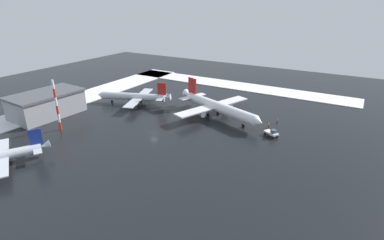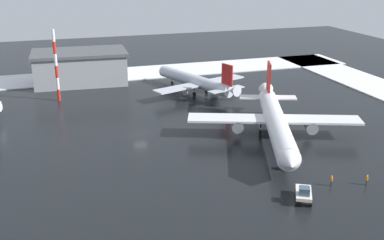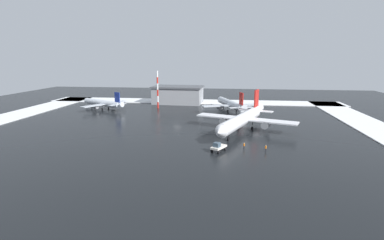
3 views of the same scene
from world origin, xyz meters
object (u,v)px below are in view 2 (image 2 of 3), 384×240
airplane_parked_portside (276,121)px  airplane_distant_tail (196,81)px  antenna_mast (56,66)px  ground_crew_near_tug (367,179)px  ground_crew_by_nose_gear (331,180)px  cargo_hangar (80,67)px  pushback_tug (304,193)px

airplane_parked_portside → airplane_distant_tail: size_ratio=1.25×
airplane_distant_tail → antenna_mast: size_ratio=1.80×
ground_crew_near_tug → ground_crew_by_nose_gear: (5.26, -1.44, 0.00)m
cargo_hangar → ground_crew_near_tug: bearing=118.3°
airplane_parked_portside → airplane_distant_tail: (3.80, -36.15, -0.79)m
antenna_mast → airplane_parked_portside: bearing=133.1°
ground_crew_near_tug → airplane_parked_portside: bearing=144.7°
airplane_parked_portside → airplane_distant_tail: airplane_parked_portside is taller
airplane_distant_tail → airplane_parked_portside: bearing=165.9°
pushback_tug → ground_crew_near_tug: 11.86m
antenna_mast → cargo_hangar: 17.55m
airplane_parked_portside → ground_crew_near_tug: airplane_parked_portside is taller
pushback_tug → ground_crew_near_tug: bearing=125.8°
airplane_parked_portside → airplane_distant_tail: bearing=-153.5°
airplane_distant_tail → ground_crew_near_tug: (-8.72, 57.01, -2.16)m
pushback_tug → cargo_hangar: bearing=-134.5°
airplane_distant_tail → cargo_hangar: bearing=34.1°
ground_crew_near_tug → ground_crew_by_nose_gear: 5.46m
airplane_distant_tail → antenna_mast: antenna_mast is taller
airplane_distant_tail → cargo_hangar: airplane_distant_tail is taller
airplane_distant_tail → pushback_tug: 58.63m
airplane_parked_portside → antenna_mast: size_ratio=2.25×
airplane_distant_tail → ground_crew_near_tug: bearing=168.5°
airplane_distant_tail → pushback_tug: airplane_distant_tail is taller
pushback_tug → antenna_mast: antenna_mast is taller
pushback_tug → cargo_hangar: size_ratio=0.20×
pushback_tug → airplane_distant_tail: bearing=-154.4°
ground_crew_near_tug → cargo_hangar: (35.45, -76.28, 3.47)m
pushback_tug → airplane_parked_portside: bearing=-168.5°
cargo_hangar → pushback_tug: bearing=110.3°
airplane_parked_portside → antenna_mast: 54.65m
pushback_tug → ground_crew_by_nose_gear: 7.14m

